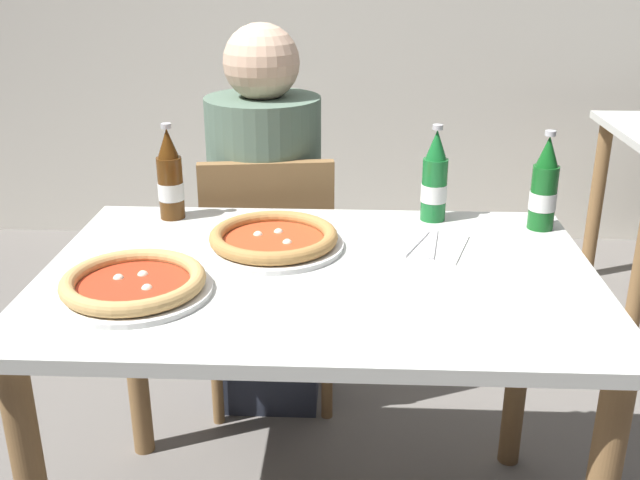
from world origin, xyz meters
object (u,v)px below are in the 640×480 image
(chair_behind_table, at_px, (268,268))
(dining_table_main, at_px, (319,317))
(beer_bottle_left, at_px, (170,179))
(diner_seated, at_px, (266,231))
(pizza_margherita_near, at_px, (274,239))
(beer_bottle_right, at_px, (435,181))
(beer_bottle_center, at_px, (544,188))
(pizza_marinara_far, at_px, (134,284))
(napkin_with_cutlery, at_px, (425,245))

(chair_behind_table, bearing_deg, dining_table_main, 99.37)
(dining_table_main, height_order, beer_bottle_left, beer_bottle_left)
(diner_seated, bearing_deg, pizza_margherita_near, -81.15)
(chair_behind_table, distance_m, beer_bottle_right, 0.65)
(dining_table_main, height_order, beer_bottle_center, beer_bottle_center)
(chair_behind_table, distance_m, beer_bottle_left, 0.52)
(beer_bottle_left, bearing_deg, dining_table_main, -38.96)
(beer_bottle_right, bearing_deg, dining_table_main, -129.55)
(pizza_marinara_far, xyz_separation_m, beer_bottle_left, (-0.03, 0.45, 0.08))
(beer_bottle_right, bearing_deg, chair_behind_table, 149.25)
(dining_table_main, relative_size, chair_behind_table, 1.41)
(diner_seated, bearing_deg, beer_bottle_left, -120.33)
(beer_bottle_right, bearing_deg, pizza_margherita_near, -151.37)
(diner_seated, xyz_separation_m, pizza_margherita_near, (0.08, -0.54, 0.19))
(napkin_with_cutlery, bearing_deg, diner_seated, 130.54)
(pizza_margherita_near, bearing_deg, beer_bottle_left, 145.40)
(chair_behind_table, distance_m, pizza_margherita_near, 0.57)
(diner_seated, xyz_separation_m, beer_bottle_right, (0.47, -0.32, 0.27))
(chair_behind_table, relative_size, pizza_marinara_far, 2.70)
(pizza_marinara_far, xyz_separation_m, napkin_with_cutlery, (0.61, 0.28, -0.02))
(diner_seated, xyz_separation_m, napkin_with_cutlery, (0.44, -0.51, 0.17))
(diner_seated, height_order, napkin_with_cutlery, diner_seated)
(pizza_margherita_near, relative_size, beer_bottle_right, 1.32)
(chair_behind_table, xyz_separation_m, beer_bottle_center, (0.72, -0.33, 0.37))
(beer_bottle_left, height_order, napkin_with_cutlery, beer_bottle_left)
(beer_bottle_center, bearing_deg, pizza_margherita_near, -166.21)
(dining_table_main, bearing_deg, beer_bottle_center, 27.72)
(chair_behind_table, bearing_deg, napkin_with_cutlery, 125.33)
(dining_table_main, height_order, pizza_marinara_far, pizza_marinara_far)
(chair_behind_table, distance_m, pizza_marinara_far, 0.82)
(dining_table_main, bearing_deg, pizza_marinara_far, -159.98)
(dining_table_main, distance_m, pizza_margherita_near, 0.21)
(dining_table_main, xyz_separation_m, pizza_margherita_near, (-0.11, 0.12, 0.13))
(chair_behind_table, bearing_deg, pizza_marinara_far, 68.73)
(pizza_marinara_far, relative_size, beer_bottle_right, 1.28)
(pizza_marinara_far, bearing_deg, beer_bottle_center, 24.71)
(beer_bottle_left, relative_size, beer_bottle_center, 1.00)
(chair_behind_table, xyz_separation_m, napkin_with_cutlery, (0.43, -0.46, 0.27))
(diner_seated, relative_size, napkin_with_cutlery, 5.37)
(diner_seated, height_order, beer_bottle_center, diner_seated)
(diner_seated, height_order, pizza_marinara_far, diner_seated)
(beer_bottle_center, distance_m, beer_bottle_right, 0.27)
(chair_behind_table, height_order, diner_seated, diner_seated)
(pizza_marinara_far, height_order, beer_bottle_right, beer_bottle_right)
(dining_table_main, relative_size, beer_bottle_right, 4.86)
(diner_seated, bearing_deg, beer_bottle_center, -27.23)
(chair_behind_table, bearing_deg, beer_bottle_right, 141.73)
(beer_bottle_center, bearing_deg, beer_bottle_right, 168.66)
(pizza_margherita_near, bearing_deg, pizza_marinara_far, -134.89)
(chair_behind_table, xyz_separation_m, pizza_marinara_far, (-0.18, -0.74, 0.29))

